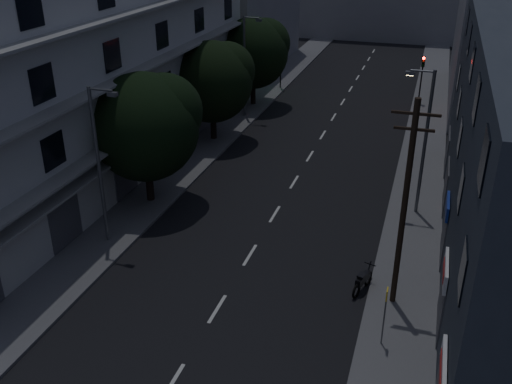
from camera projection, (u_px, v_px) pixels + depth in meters
The scene contains 17 objects.
ground at pixel (311, 154), 40.16m from camera, with size 160.00×160.00×0.00m, color black.
sidewalk_left at pixel (212, 141), 42.16m from camera, with size 3.00×90.00×0.15m, color #565659.
sidewalk_right at pixel (421, 165), 38.10m from camera, with size 3.00×90.00×0.15m, color #565659.
lane_markings at pixel (328, 126), 45.52m from camera, with size 0.15×60.50×0.01m.
building_left at pixel (97, 65), 34.35m from camera, with size 7.00×36.00×14.00m.
building_far_right at pixel (495, 28), 48.66m from camera, with size 6.00×20.00×13.00m, color slate.
tree_near at pixel (146, 123), 31.37m from camera, with size 6.07×6.07×7.48m.
tree_mid at pixel (213, 79), 40.65m from camera, with size 5.83×5.83×7.17m.
tree_far at pixel (254, 50), 48.41m from camera, with size 6.00×6.00×7.43m.
traffic_signal_far_right at pixel (422, 70), 49.29m from camera, with size 0.28×0.37×4.10m.
traffic_signal_far_left at pixel (281, 57), 53.83m from camera, with size 0.28×0.37×4.10m.
street_lamp_left_near at pixel (100, 159), 27.27m from camera, with size 1.51×0.25×8.00m.
street_lamp_right at pixel (424, 136), 30.10m from camera, with size 1.51×0.25×8.00m.
street_lamp_left_far at pixel (246, 62), 45.46m from camera, with size 1.51×0.25×8.00m.
utility_pole at pixel (405, 203), 22.53m from camera, with size 1.80×0.24×9.00m.
bus_stop_sign at pixel (385, 307), 21.38m from camera, with size 0.06×0.35×2.52m.
motorcycle at pixel (363, 281), 25.31m from camera, with size 0.80×1.83×1.21m.
Camera 1 is at (7.50, -11.77, 15.09)m, focal length 40.00 mm.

